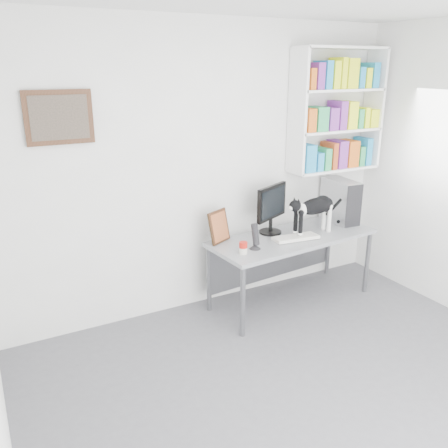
% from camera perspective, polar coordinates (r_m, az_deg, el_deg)
% --- Properties ---
extents(room, '(4.01, 4.01, 2.70)m').
position_cam_1_polar(room, '(2.90, 15.98, -0.93)').
color(room, '#5C5B61').
rests_on(room, ground).
extents(bookshelf, '(1.03, 0.28, 1.24)m').
position_cam_1_polar(bookshelf, '(5.08, 13.45, 13.15)').
color(bookshelf, white).
rests_on(bookshelf, room).
extents(wall_art, '(0.52, 0.04, 0.42)m').
position_cam_1_polar(wall_art, '(3.98, -19.23, 12.01)').
color(wall_art, '#4C2818').
rests_on(wall_art, room).
extents(desk, '(1.73, 0.79, 0.70)m').
position_cam_1_polar(desk, '(4.81, 8.10, -5.34)').
color(desk, gray).
rests_on(desk, room).
extents(monitor, '(0.52, 0.40, 0.50)m').
position_cam_1_polar(monitor, '(4.65, 5.67, 1.80)').
color(monitor, black).
rests_on(monitor, desk).
extents(keyboard, '(0.46, 0.22, 0.03)m').
position_cam_1_polar(keyboard, '(4.59, 8.61, -1.62)').
color(keyboard, silver).
rests_on(keyboard, desk).
extents(pc_tower, '(0.24, 0.47, 0.45)m').
position_cam_1_polar(pc_tower, '(5.15, 13.80, 2.73)').
color(pc_tower, silver).
rests_on(pc_tower, desk).
extents(speaker, '(0.14, 0.14, 0.25)m').
position_cam_1_polar(speaker, '(4.27, 3.78, -1.46)').
color(speaker, black).
rests_on(speaker, desk).
extents(leaning_print, '(0.27, 0.20, 0.32)m').
position_cam_1_polar(leaning_print, '(4.42, -0.62, -0.23)').
color(leaning_print, '#4C2818').
rests_on(leaning_print, desk).
extents(soup_can, '(0.08, 0.08, 0.11)m').
position_cam_1_polar(soup_can, '(4.18, 2.33, -2.88)').
color(soup_can, red).
rests_on(soup_can, desk).
extents(cat, '(0.63, 0.22, 0.38)m').
position_cam_1_polar(cat, '(4.71, 10.79, 1.02)').
color(cat, black).
rests_on(cat, desk).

